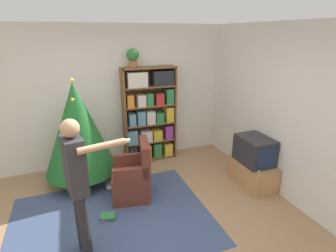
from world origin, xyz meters
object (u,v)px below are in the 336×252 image
standing_person (78,180)px  potted_plant (133,56)px  christmas_tree (78,129)px  armchair (134,178)px  television (255,150)px  bookshelf (150,115)px

standing_person → potted_plant: bearing=140.0°
christmas_tree → armchair: (0.71, -0.75, -0.64)m
television → armchair: (-1.94, 0.36, -0.31)m
bookshelf → armchair: 1.47m
television → armchair: size_ratio=0.65×
bookshelf → armchair: bookshelf is taller
christmas_tree → standing_person: 1.67m
television → christmas_tree: 2.90m
television → potted_plant: 2.63m
christmas_tree → standing_person: (-0.08, -1.66, 0.01)m
television → potted_plant: potted_plant is taller
bookshelf → television: bearing=-49.9°
christmas_tree → bookshelf: bearing=17.7°
television → potted_plant: (-1.59, 1.55, 1.41)m
standing_person → television: bearing=89.9°
armchair → potted_plant: size_ratio=2.80×
television → christmas_tree: size_ratio=0.34×
christmas_tree → potted_plant: 1.58m
standing_person → bookshelf: bearing=134.2°
bookshelf → potted_plant: size_ratio=5.62×
armchair → potted_plant: potted_plant is taller
television → potted_plant: size_ratio=1.82×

